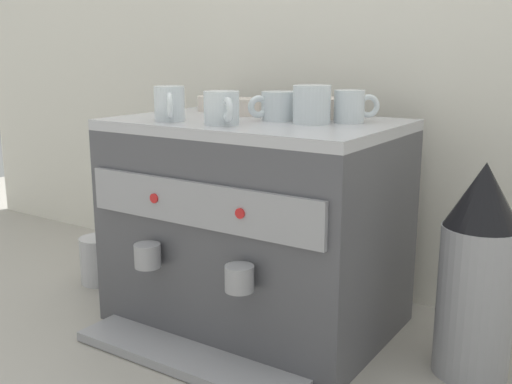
% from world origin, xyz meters
% --- Properties ---
extents(ground_plane, '(4.00, 4.00, 0.00)m').
position_xyz_m(ground_plane, '(0.00, 0.00, 0.00)').
color(ground_plane, '#9E998E').
extents(tiled_backsplash_wall, '(2.80, 0.03, 1.18)m').
position_xyz_m(tiled_backsplash_wall, '(0.00, 0.31, 0.59)').
color(tiled_backsplash_wall, silver).
rests_on(tiled_backsplash_wall, ground_plane).
extents(espresso_machine, '(0.62, 0.52, 0.47)m').
position_xyz_m(espresso_machine, '(0.00, -0.00, 0.23)').
color(espresso_machine, '#4C4C51').
rests_on(espresso_machine, ground_plane).
extents(ceramic_cup_0, '(0.09, 0.09, 0.07)m').
position_xyz_m(ceramic_cup_0, '(-0.14, -0.13, 0.51)').
color(ceramic_cup_0, silver).
rests_on(ceramic_cup_0, espresso_machine).
extents(ceramic_cup_1, '(0.08, 0.10, 0.06)m').
position_xyz_m(ceramic_cup_1, '(0.05, 0.01, 0.50)').
color(ceramic_cup_1, silver).
rests_on(ceramic_cup_1, espresso_machine).
extents(ceramic_cup_2, '(0.10, 0.09, 0.07)m').
position_xyz_m(ceramic_cup_2, '(-0.00, -0.12, 0.51)').
color(ceramic_cup_2, silver).
rests_on(ceramic_cup_2, espresso_machine).
extents(ceramic_cup_3, '(0.12, 0.08, 0.08)m').
position_xyz_m(ceramic_cup_3, '(0.13, 0.00, 0.51)').
color(ceramic_cup_3, silver).
rests_on(ceramic_cup_3, espresso_machine).
extents(ceramic_cup_4, '(0.08, 0.09, 0.07)m').
position_xyz_m(ceramic_cup_4, '(0.20, 0.06, 0.51)').
color(ceramic_cup_4, silver).
rests_on(ceramic_cup_4, espresso_machine).
extents(ceramic_bowl_0, '(0.10, 0.10, 0.04)m').
position_xyz_m(ceramic_bowl_0, '(-0.09, 0.06, 0.49)').
color(ceramic_bowl_0, beige).
rests_on(ceramic_bowl_0, espresso_machine).
extents(ceramic_bowl_1, '(0.09, 0.09, 0.04)m').
position_xyz_m(ceramic_bowl_1, '(-0.20, 0.12, 0.49)').
color(ceramic_bowl_1, beige).
rests_on(ceramic_bowl_1, espresso_machine).
extents(ceramic_bowl_2, '(0.11, 0.11, 0.04)m').
position_xyz_m(ceramic_bowl_2, '(0.10, 0.11, 0.49)').
color(ceramic_bowl_2, beige).
rests_on(ceramic_bowl_2, espresso_machine).
extents(coffee_grinder, '(0.14, 0.14, 0.42)m').
position_xyz_m(coffee_grinder, '(0.49, 0.03, 0.21)').
color(coffee_grinder, '#939399').
rests_on(coffee_grinder, ground_plane).
extents(milk_pitcher, '(0.10, 0.10, 0.13)m').
position_xyz_m(milk_pitcher, '(-0.49, -0.04, 0.06)').
color(milk_pitcher, '#B7B7BC').
rests_on(milk_pitcher, ground_plane).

